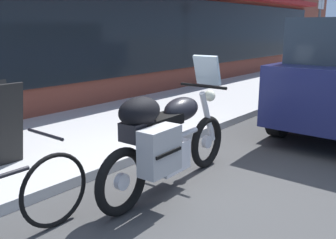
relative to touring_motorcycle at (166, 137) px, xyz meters
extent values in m
plane|color=#3B3B3B|center=(0.38, -0.35, -0.61)|extent=(80.00, 80.00, 0.00)
cube|color=black|center=(6.73, 3.70, 0.94)|extent=(14.49, 0.06, 1.80)
cube|color=#ACACAC|center=(9.38, 2.28, -0.55)|extent=(30.00, 2.89, 0.12)
torus|color=black|center=(0.89, 0.07, -0.28)|extent=(0.66, 0.12, 0.66)
cylinder|color=silver|center=(0.89, 0.07, -0.28)|extent=(0.16, 0.07, 0.16)
torus|color=black|center=(-0.64, 0.00, -0.28)|extent=(0.66, 0.12, 0.66)
cylinder|color=silver|center=(-0.64, 0.00, -0.28)|extent=(0.16, 0.07, 0.16)
cube|color=silver|center=(0.08, 0.04, -0.23)|extent=(0.45, 0.32, 0.32)
cylinder|color=silver|center=(0.13, 0.04, -0.06)|extent=(1.00, 0.11, 0.06)
ellipsoid|color=black|center=(0.33, 0.05, 0.24)|extent=(0.53, 0.30, 0.26)
cube|color=black|center=(-0.09, 0.03, 0.18)|extent=(0.61, 0.27, 0.11)
cube|color=black|center=(-0.42, 0.01, 0.16)|extent=(0.29, 0.23, 0.18)
cylinder|color=silver|center=(0.89, 0.07, 0.04)|extent=(0.35, 0.09, 0.67)
cylinder|color=black|center=(0.77, 0.07, 0.44)|extent=(0.06, 0.62, 0.04)
cube|color=silver|center=(0.85, 0.07, 0.62)|extent=(0.16, 0.33, 0.35)
sphere|color=#EAEACC|center=(0.93, 0.08, 0.30)|extent=(0.14, 0.14, 0.14)
cube|color=#A2A2A2|center=(-0.36, -0.22, 0.00)|extent=(0.45, 0.22, 0.44)
cube|color=black|center=(-0.36, -0.33, 0.00)|extent=(0.37, 0.03, 0.03)
ellipsoid|color=black|center=(-0.37, 0.02, 0.34)|extent=(0.49, 0.34, 0.28)
torus|color=black|center=(-1.16, 0.31, -0.27)|extent=(0.68, 0.05, 0.68)
cylinder|color=black|center=(-1.21, 0.31, 0.25)|extent=(0.03, 0.48, 0.03)
cylinder|color=black|center=(2.80, -0.07, -0.28)|extent=(0.66, 0.22, 0.66)
cube|color=black|center=(-0.89, 1.72, 0.01)|extent=(0.55, 0.20, 0.99)
cylinder|color=#59595B|center=(8.51, 1.27, 0.75)|extent=(0.07, 0.07, 2.47)
cube|color=silver|center=(8.51, 1.25, 1.78)|extent=(0.44, 0.02, 0.32)
camera|label=1|loc=(-2.86, -2.36, 1.12)|focal=39.79mm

